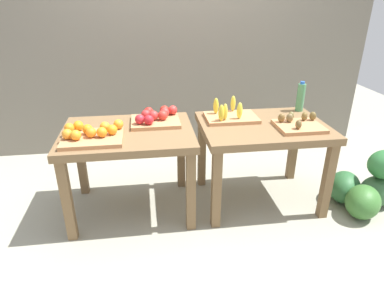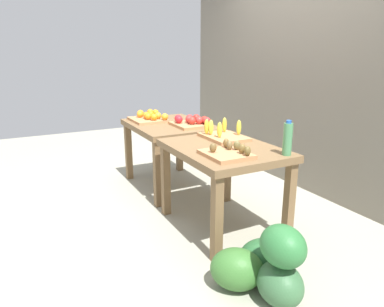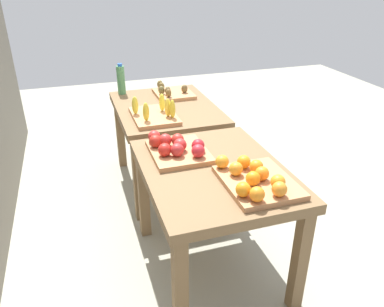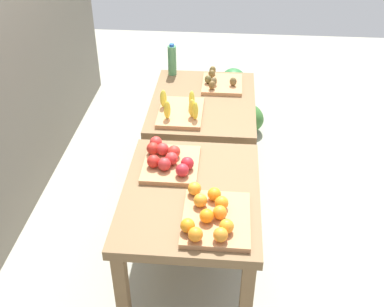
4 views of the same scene
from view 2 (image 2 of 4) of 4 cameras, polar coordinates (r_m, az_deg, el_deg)
The scene contains 10 objects.
ground_plane at distance 3.73m, azimuth 0.13°, elevation -7.84°, with size 8.00×8.00×0.00m, color #9A9987.
back_wall at distance 4.21m, azimuth 17.24°, elevation 15.20°, with size 4.40×0.12×3.00m, color slate.
display_table_left at distance 4.02m, azimuth -3.58°, elevation 3.28°, with size 1.04×0.80×0.73m.
display_table_right at distance 3.06m, azimuth 5.02°, elevation -0.82°, with size 1.04×0.80×0.73m.
orange_bin at distance 4.17m, azimuth -6.80°, elevation 5.73°, with size 0.46×0.38×0.11m.
apple_bin at distance 3.85m, azimuth -0.08°, elevation 5.04°, with size 0.41×0.35×0.11m.
banana_crate at distance 3.30m, azimuth 4.89°, elevation 3.03°, with size 0.44×0.32×0.17m.
kiwi_bin at distance 2.76m, azimuth 5.69°, elevation 0.19°, with size 0.37×0.32×0.10m.
water_bottle at distance 2.84m, azimuth 14.93°, elevation 2.27°, with size 0.07×0.07×0.27m.
watermelon_pile at distance 2.45m, azimuth 11.34°, elevation -16.95°, with size 0.65×0.70×0.52m.
Camera 2 is at (3.02, -1.59, 1.51)m, focal length 33.61 mm.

